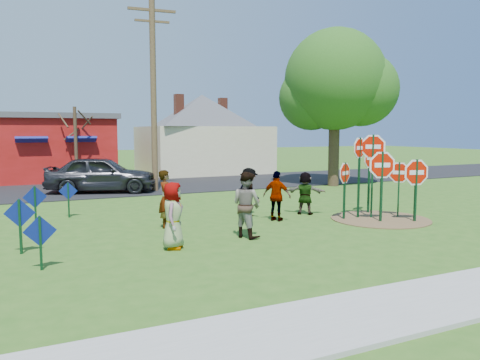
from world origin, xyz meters
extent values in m
plane|color=#2E5B1A|center=(0.00, 0.00, 0.00)|extent=(120.00, 120.00, 0.00)
cube|color=#9E9E99|center=(0.00, -7.20, 0.04)|extent=(22.00, 1.80, 0.08)
cube|color=black|center=(0.00, 11.50, 0.02)|extent=(120.00, 7.50, 0.04)
cylinder|color=brown|center=(4.50, -1.00, 0.01)|extent=(3.20, 3.20, 0.03)
cube|color=maroon|center=(-5.50, 18.00, 1.80)|extent=(9.00, 7.00, 3.60)
cube|color=#4C4C51|center=(-5.50, 18.00, 3.75)|extent=(9.40, 7.40, 0.30)
cube|color=navy|center=(-5.50, 14.40, 2.40)|extent=(1.60, 0.78, 0.45)
cube|color=navy|center=(-3.00, 14.40, 2.40)|extent=(1.60, 0.78, 0.45)
cube|color=beige|center=(5.50, 18.00, 1.60)|extent=(8.00, 7.00, 3.20)
pyramid|color=#4C4C51|center=(5.50, 18.00, 5.40)|extent=(9.40, 9.40, 2.20)
cube|color=brown|center=(3.50, 17.00, 4.60)|extent=(0.55, 0.55, 1.40)
cube|color=brown|center=(7.50, 19.00, 4.60)|extent=(0.55, 0.55, 1.40)
cube|color=#103B1E|center=(4.21, -1.33, 1.13)|extent=(0.08, 0.09, 2.25)
cylinder|color=white|center=(4.21, -1.33, 1.83)|extent=(1.12, 0.38, 1.17)
cylinder|color=#BF1401|center=(4.21, -1.33, 1.83)|extent=(0.97, 0.33, 1.01)
cube|color=white|center=(4.21, -1.33, 1.83)|extent=(0.49, 0.16, 0.15)
cube|color=#103B1E|center=(3.99, -0.50, 1.34)|extent=(0.07, 0.08, 2.69)
cylinder|color=white|center=(3.99, -0.50, 2.35)|extent=(0.89, 0.32, 0.94)
cylinder|color=#BF1401|center=(3.99, -0.50, 2.35)|extent=(0.77, 0.28, 0.81)
cube|color=white|center=(3.99, -0.50, 2.35)|extent=(0.39, 0.14, 0.12)
cylinder|color=gold|center=(3.99, -0.50, 2.35)|extent=(0.89, 0.32, 0.94)
cube|color=#103B1E|center=(4.40, -0.66, 1.39)|extent=(0.09, 0.09, 2.78)
cylinder|color=white|center=(4.40, -0.66, 2.38)|extent=(0.90, 0.66, 1.10)
cylinder|color=#BF1401|center=(4.40, -0.66, 2.38)|extent=(0.78, 0.58, 0.95)
cube|color=white|center=(4.40, -0.66, 2.38)|extent=(0.40, 0.29, 0.14)
cube|color=#103B1E|center=(4.93, 0.10, 1.16)|extent=(0.07, 0.08, 2.31)
cylinder|color=white|center=(4.93, 0.10, 1.96)|extent=(0.91, 0.35, 0.97)
cylinder|color=#BF1401|center=(4.93, 0.10, 1.96)|extent=(0.79, 0.31, 0.83)
cube|color=white|center=(4.93, 0.10, 1.96)|extent=(0.40, 0.15, 0.12)
cylinder|color=gold|center=(4.93, 0.10, 1.96)|extent=(0.91, 0.35, 0.97)
cube|color=#103B1E|center=(5.20, -1.79, 1.00)|extent=(0.08, 0.09, 2.01)
cylinder|color=white|center=(5.20, -1.79, 1.59)|extent=(1.12, 0.28, 1.14)
cylinder|color=#BF1401|center=(5.20, -1.79, 1.59)|extent=(0.96, 0.25, 0.98)
cube|color=white|center=(5.20, -1.79, 1.59)|extent=(0.49, 0.12, 0.14)
cube|color=#103B1E|center=(5.31, -0.95, 0.93)|extent=(0.08, 0.08, 1.86)
cylinder|color=white|center=(5.31, -0.95, 1.52)|extent=(0.73, 0.63, 0.94)
cylinder|color=#BF1401|center=(5.31, -0.95, 1.52)|extent=(0.63, 0.55, 0.82)
cube|color=white|center=(5.31, -0.95, 1.52)|extent=(0.32, 0.28, 0.12)
cylinder|color=gold|center=(5.31, -0.95, 1.52)|extent=(0.72, 0.62, 0.94)
cube|color=#103B1E|center=(3.40, -0.50, 0.94)|extent=(0.07, 0.08, 1.88)
cylinder|color=white|center=(3.40, -0.50, 1.54)|extent=(0.86, 0.42, 0.95)
cylinder|color=#BF1401|center=(3.40, -0.50, 1.54)|extent=(0.75, 0.37, 0.82)
cube|color=white|center=(3.40, -0.50, 1.54)|extent=(0.38, 0.18, 0.12)
cube|color=#103B1E|center=(-5.85, -2.30, 0.57)|extent=(0.05, 0.06, 1.14)
cube|color=navy|center=(-5.85, -2.30, 0.83)|extent=(0.66, 0.02, 0.66)
cube|color=#103B1E|center=(-6.22, -0.69, 0.66)|extent=(0.07, 0.08, 1.31)
cube|color=navy|center=(-6.22, -0.69, 0.98)|extent=(0.69, 0.16, 0.70)
cube|color=#103B1E|center=(-5.81, 1.82, 0.66)|extent=(0.06, 0.07, 1.32)
cube|color=navy|center=(-5.81, 1.82, 1.01)|extent=(0.65, 0.09, 0.65)
cube|color=#103B1E|center=(-4.72, 3.78, 0.59)|extent=(0.06, 0.07, 1.18)
cube|color=navy|center=(-4.72, 3.78, 0.90)|extent=(0.59, 0.17, 0.60)
imported|color=#385088|center=(-2.81, -1.76, 0.83)|extent=(0.84, 0.96, 1.66)
imported|color=#277D68|center=(-2.22, 0.83, 0.87)|extent=(0.62, 0.74, 1.74)
imported|color=#9A6444|center=(-0.62, -1.41, 0.90)|extent=(0.97, 1.07, 1.80)
imported|color=#313136|center=(0.89, 1.46, 0.82)|extent=(0.76, 1.14, 1.65)
imported|color=#412A55|center=(1.30, 0.25, 0.81)|extent=(0.89, 1.00, 1.63)
imported|color=#1E492D|center=(2.80, 0.89, 0.75)|extent=(1.35, 1.23, 1.50)
imported|color=#29292D|center=(-2.69, 9.78, 0.89)|extent=(5.37, 3.46, 1.70)
cylinder|color=#4C3823|center=(-0.26, 9.29, 4.55)|extent=(0.28, 0.28, 9.10)
cube|color=#4C3823|center=(-0.26, 9.29, 8.50)|extent=(2.23, 0.35, 0.12)
cube|color=#4C3823|center=(-0.26, 9.29, 7.99)|extent=(1.62, 0.27, 0.10)
cylinder|color=#382819|center=(8.90, 7.47, 2.23)|extent=(0.57, 0.57, 4.45)
sphere|color=#245316|center=(8.90, 7.47, 5.57)|extent=(5.26, 5.26, 5.26)
sphere|color=#245316|center=(10.12, 6.86, 5.06)|extent=(3.85, 3.85, 3.85)
sphere|color=#245316|center=(7.99, 8.28, 4.66)|extent=(3.44, 3.44, 3.44)
cylinder|color=#382819|center=(-3.35, 13.86, 2.10)|extent=(0.18, 0.18, 4.20)
camera|label=1|loc=(-6.19, -12.71, 2.90)|focal=35.00mm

